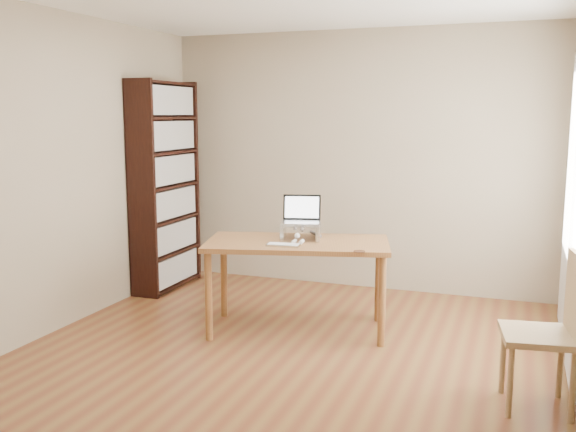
% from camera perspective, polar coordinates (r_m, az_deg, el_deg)
% --- Properties ---
extents(room, '(4.04, 4.54, 2.64)m').
position_cam_1_polar(room, '(4.40, -0.28, 2.92)').
color(room, '#5F2E19').
rests_on(room, ground).
extents(bookshelf, '(0.30, 0.90, 2.10)m').
position_cam_1_polar(bookshelf, '(6.61, -10.84, 2.65)').
color(bookshelf, black).
rests_on(bookshelf, ground).
extents(curtains, '(0.03, 1.90, 2.25)m').
position_cam_1_polar(curtains, '(4.93, 24.22, 1.26)').
color(curtains, white).
rests_on(curtains, ground).
extents(desk, '(1.61, 1.08, 0.75)m').
position_cam_1_polar(desk, '(5.22, 0.84, -3.24)').
color(desk, brown).
rests_on(desk, ground).
extents(laptop_stand, '(0.32, 0.25, 0.13)m').
position_cam_1_polar(laptop_stand, '(5.26, 1.13, -1.21)').
color(laptop_stand, silver).
rests_on(laptop_stand, desk).
extents(laptop, '(0.36, 0.33, 0.22)m').
position_cam_1_polar(laptop, '(5.30, 1.33, 0.02)').
color(laptop, silver).
rests_on(laptop, laptop_stand).
extents(keyboard, '(0.27, 0.14, 0.02)m').
position_cam_1_polar(keyboard, '(5.01, -0.42, -2.58)').
color(keyboard, silver).
rests_on(keyboard, desk).
extents(coaster, '(0.09, 0.09, 0.01)m').
position_cam_1_polar(coaster, '(4.84, 6.36, -3.14)').
color(coaster, '#53301C').
rests_on(coaster, desk).
extents(cat, '(0.24, 0.48, 0.15)m').
position_cam_1_polar(cat, '(5.29, 1.38, -1.37)').
color(cat, '#493F39').
rests_on(cat, desk).
extents(chair, '(0.48, 0.48, 0.96)m').
position_cam_1_polar(chair, '(4.18, 22.46, -9.08)').
color(chair, '#A08456').
rests_on(chair, ground).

